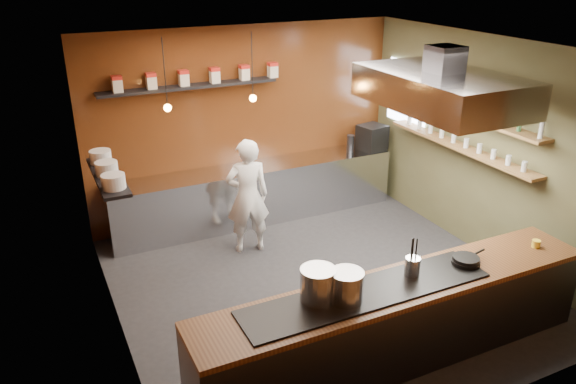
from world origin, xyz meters
TOP-DOWN VIEW (x-y plane):
  - floor at (0.00, 0.00)m, footprint 5.00×5.00m
  - back_wall at (0.00, 2.50)m, footprint 5.00×0.00m
  - left_wall at (-2.50, 0.00)m, footprint 0.00×5.00m
  - right_wall at (2.50, 0.00)m, footprint 0.00×5.00m
  - ceiling at (0.00, 0.00)m, footprint 5.00×5.00m
  - window_pane at (2.45, 1.70)m, footprint 0.00×1.00m
  - prep_counter at (0.00, 2.17)m, footprint 4.60×0.65m
  - pass_counter at (-0.00, -1.60)m, footprint 4.40×0.72m
  - tin_shelf at (-0.90, 2.36)m, footprint 2.60×0.26m
  - plate_shelf at (-2.34, 1.00)m, footprint 0.30×1.40m
  - bottle_shelf_upper at (2.34, 0.30)m, footprint 0.26×2.80m
  - bottle_shelf_lower at (2.34, 0.30)m, footprint 0.26×2.80m
  - extractor_hood at (1.30, -0.40)m, footprint 1.20×2.00m
  - pendant_left at (-1.40, 1.70)m, footprint 0.10×0.10m
  - pendant_right at (-0.20, 1.70)m, footprint 0.10×0.10m
  - storage_tins at (-0.75, 2.36)m, footprint 2.43×0.13m
  - plate_stacks at (-2.34, 1.00)m, footprint 0.26×1.16m
  - bottles at (2.34, 0.30)m, footprint 0.06×2.66m
  - wine_glasses at (2.34, 0.30)m, footprint 0.07×2.37m
  - stockpot_large at (-0.90, -1.50)m, footprint 0.45×0.45m
  - stockpot_small at (-0.66, -1.63)m, footprint 0.39×0.39m
  - utensil_crock at (0.17, -1.54)m, footprint 0.17×0.17m
  - frying_pan at (0.84, -1.59)m, footprint 0.46×0.30m
  - butter_jar at (1.82, -1.63)m, footprint 0.12×0.12m
  - espresso_machine at (2.10, 2.10)m, footprint 0.48×0.46m
  - chef at (-0.49, 1.28)m, footprint 0.67×0.50m

SIDE VIEW (x-z plane):
  - floor at x=0.00m, z-range 0.00..0.00m
  - prep_counter at x=0.00m, z-range 0.00..0.90m
  - pass_counter at x=0.00m, z-range 0.00..0.94m
  - chef at x=-0.49m, z-range 0.00..1.67m
  - butter_jar at x=1.82m, z-range 0.92..1.00m
  - frying_pan at x=0.84m, z-range 0.94..1.01m
  - utensil_crock at x=0.17m, z-range 0.94..1.14m
  - stockpot_small at x=-0.66m, z-range 0.94..1.24m
  - stockpot_large at x=-0.90m, z-range 0.94..1.27m
  - espresso_machine at x=2.10m, z-range 0.90..1.31m
  - bottle_shelf_lower at x=2.34m, z-range 1.43..1.47m
  - back_wall at x=0.00m, z-range -1.00..4.00m
  - left_wall at x=-2.50m, z-range -1.00..4.00m
  - right_wall at x=2.50m, z-range -1.00..4.00m
  - wine_glasses at x=2.34m, z-range 1.47..1.60m
  - plate_shelf at x=-2.34m, z-range 1.53..1.57m
  - plate_stacks at x=-2.34m, z-range 1.57..1.73m
  - window_pane at x=2.45m, z-range 1.40..2.40m
  - bottle_shelf_upper at x=2.34m, z-range 1.90..1.94m
  - bottles at x=2.34m, z-range 1.94..2.18m
  - pendant_left at x=-1.40m, z-range 1.68..2.63m
  - pendant_right at x=-0.20m, z-range 1.68..2.63m
  - tin_shelf at x=-0.90m, z-range 2.18..2.22m
  - storage_tins at x=-0.75m, z-range 2.22..2.44m
  - extractor_hood at x=1.30m, z-range 2.15..2.87m
  - ceiling at x=0.00m, z-range 3.00..3.00m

